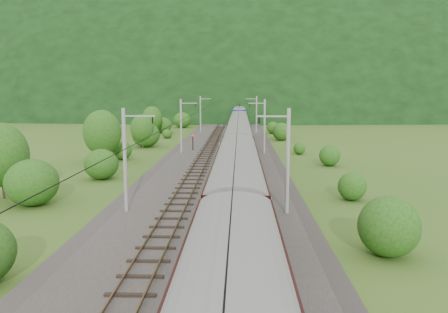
{
  "coord_description": "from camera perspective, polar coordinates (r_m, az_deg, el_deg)",
  "views": [
    {
      "loc": [
        2.58,
        -32.58,
        9.64
      ],
      "look_at": [
        0.89,
        13.41,
        2.6
      ],
      "focal_mm": 35.0,
      "sensor_mm": 36.0,
      "label": 1
    }
  ],
  "objects": [
    {
      "name": "mountain_main",
      "position": [
        292.75,
        1.61,
        6.8
      ],
      "size": [
        504.0,
        360.0,
        244.0
      ],
      "primitive_type": "ellipsoid",
      "color": "black",
      "rests_on": "ground"
    },
    {
      "name": "railbed",
      "position": [
        43.7,
        -1.33,
        -3.85
      ],
      "size": [
        14.0,
        220.0,
        0.3
      ],
      "primitive_type": "cube",
      "color": "#38332D",
      "rests_on": "ground"
    },
    {
      "name": "vegetation_left",
      "position": [
        54.52,
        -16.64,
        1.14
      ],
      "size": [
        12.39,
        143.93,
        7.09
      ],
      "color": "#174612",
      "rests_on": "ground"
    },
    {
      "name": "catenary_left",
      "position": [
        65.36,
        -5.57,
        4.14
      ],
      "size": [
        2.54,
        192.28,
        8.0
      ],
      "color": "gray",
      "rests_on": "railbed"
    },
    {
      "name": "catenary_right",
      "position": [
        64.88,
        5.24,
        4.12
      ],
      "size": [
        2.54,
        192.28,
        8.0
      ],
      "color": "gray",
      "rests_on": "railbed"
    },
    {
      "name": "train",
      "position": [
        56.95,
        1.91,
        2.85
      ],
      "size": [
        3.29,
        132.12,
        5.74
      ],
      "color": "black",
      "rests_on": "ground"
    },
    {
      "name": "ground",
      "position": [
        34.07,
        -2.35,
        -7.74
      ],
      "size": [
        600.0,
        600.0,
        0.0
      ],
      "primitive_type": "plane",
      "color": "#355B1C",
      "rests_on": "ground"
    },
    {
      "name": "overhead_wires",
      "position": [
        42.73,
        -1.37,
        5.29
      ],
      "size": [
        4.83,
        198.0,
        0.03
      ],
      "color": "black",
      "rests_on": "ground"
    },
    {
      "name": "signal",
      "position": [
        68.45,
        -4.09,
        2.03
      ],
      "size": [
        0.27,
        0.27,
        2.42
      ],
      "color": "black",
      "rests_on": "railbed"
    },
    {
      "name": "hazard_post_far",
      "position": [
        96.67,
        0.56,
        3.56
      ],
      "size": [
        0.15,
        0.15,
        1.36
      ],
      "primitive_type": "cylinder",
      "color": "red",
      "rests_on": "railbed"
    },
    {
      "name": "mountain_ridge",
      "position": [
        354.58,
        -18.25,
        6.7
      ],
      "size": [
        336.0,
        280.0,
        132.0
      ],
      "primitive_type": "ellipsoid",
      "color": "black",
      "rests_on": "ground"
    },
    {
      "name": "track_right",
      "position": [
        43.58,
        1.82,
        -3.59
      ],
      "size": [
        2.4,
        220.0,
        0.27
      ],
      "color": "brown",
      "rests_on": "railbed"
    },
    {
      "name": "track_left",
      "position": [
        43.86,
        -4.47,
        -3.53
      ],
      "size": [
        2.4,
        220.0,
        0.27
      ],
      "color": "brown",
      "rests_on": "railbed"
    },
    {
      "name": "hazard_post_near",
      "position": [
        67.32,
        -0.62,
        1.28
      ],
      "size": [
        0.14,
        0.14,
        1.3
      ],
      "primitive_type": "cylinder",
      "color": "red",
      "rests_on": "railbed"
    },
    {
      "name": "vegetation_right",
      "position": [
        54.81,
        11.44,
        -0.17
      ],
      "size": [
        6.82,
        105.43,
        3.21
      ],
      "color": "#174612",
      "rests_on": "ground"
    }
  ]
}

